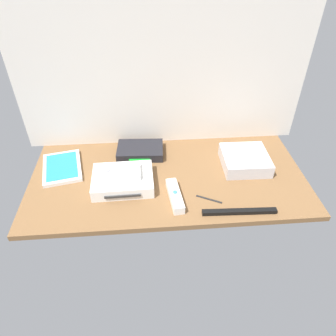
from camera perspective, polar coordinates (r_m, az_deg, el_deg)
ground_plane at (r=115.61cm, az=0.00°, el=-1.94°), size 100.00×48.00×2.00cm
back_wall at (r=120.15cm, az=-0.99°, el=18.02°), size 110.00×1.20×64.00cm
game_console at (r=111.14cm, az=-8.20°, el=-2.21°), size 21.33×16.84×4.40cm
mini_computer at (r=122.13cm, az=13.81°, el=1.47°), size 17.35×17.35×5.30cm
game_case at (r=124.48cm, az=-18.69°, el=0.10°), size 17.17×21.37×1.56cm
network_router at (r=125.60cm, az=-5.07°, el=3.18°), size 18.66×13.13×3.40cm
remote_wand at (r=105.16cm, az=1.27°, el=-5.08°), size 5.13×15.10×3.40cm
remote_classic_pad at (r=109.65cm, az=-8.84°, el=-0.76°), size 14.58×8.32×2.40cm
sensor_bar at (r=103.67cm, az=12.85°, el=-7.74°), size 24.05×2.76×1.40cm
stylus_pen at (r=106.73cm, az=7.47°, el=-5.54°), size 8.31×4.77×0.70cm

